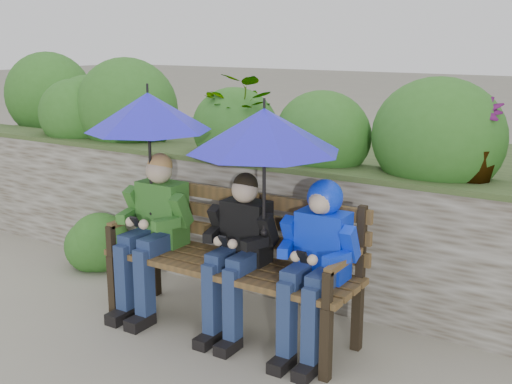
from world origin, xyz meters
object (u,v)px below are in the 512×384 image
Objects in this scene: park_bench at (235,253)px; umbrella_right at (264,130)px; boy_middle at (239,246)px; boy_right at (317,254)px; boy_left at (153,225)px; umbrella_left at (148,112)px.

umbrella_right reaches higher than park_bench.
boy_middle is 0.56m from boy_right.
umbrella_right is (0.28, -0.08, 0.86)m from park_bench.
boy_left is 0.80m from umbrella_left.
boy_left reaches higher than boy_middle.
boy_right reaches higher than boy_middle.
boy_right is at bearing 2.42° from umbrella_right.
boy_left is 1.05× the size of boy_middle.
boy_right is (0.56, 0.01, 0.05)m from boy_middle.
park_bench is at bearing 136.21° from boy_middle.
umbrella_left reaches higher than park_bench.
boy_left is 1.04× the size of boy_right.
umbrella_left reaches higher than boy_middle.
umbrella_left is 0.94m from umbrella_right.
umbrella_right reaches higher than boy_left.
boy_left is 1.18m from umbrella_right.
boy_right is at bearing -0.23° from umbrella_left.
umbrella_left reaches higher than boy_left.
park_bench is 1.13m from umbrella_left.
boy_right is 1.52m from umbrella_left.
boy_middle is at bearing -43.79° from park_bench.
umbrella_right is at bearing -1.44° from boy_middle.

